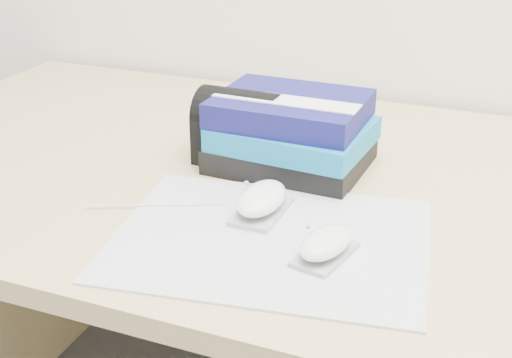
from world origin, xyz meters
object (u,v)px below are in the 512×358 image
at_px(desk, 334,292).
at_px(pouch, 239,127).
at_px(mouse_rear, 262,200).
at_px(mouse_front, 325,244).
at_px(book_stack, 292,132).

height_order(desk, pouch, pouch).
height_order(desk, mouse_rear, mouse_rear).
distance_m(mouse_front, book_stack, 0.28).
bearing_deg(book_stack, desk, 21.58).
distance_m(desk, book_stack, 0.30).
relative_size(mouse_rear, book_stack, 0.44).
distance_m(mouse_rear, pouch, 0.19).
relative_size(desk, pouch, 12.38).
xyz_separation_m(desk, pouch, (-0.15, -0.04, 0.29)).
bearing_deg(desk, mouse_rear, -104.63).
relative_size(book_stack, pouch, 1.85).
height_order(mouse_front, pouch, pouch).
xyz_separation_m(mouse_rear, book_stack, (-0.02, 0.17, 0.03)).
height_order(desk, mouse_front, mouse_front).
xyz_separation_m(book_stack, pouch, (-0.08, -0.01, 0.00)).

